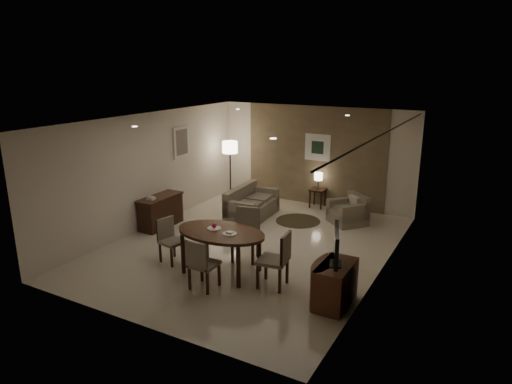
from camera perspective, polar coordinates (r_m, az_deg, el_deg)
The scene contains 31 objects.
room_shell at distance 9.79m, azimuth 0.57°, elevation 1.41°, with size 5.50×7.00×2.70m.
taupe_accent at distance 12.53m, azimuth 7.29°, elevation 4.48°, with size 3.96×0.03×2.70m, color olive.
curtain_wall at distance 8.52m, azimuth 15.32°, elevation -1.60°, with size 0.08×6.70×2.58m, color beige, non-canonical shape.
curtain_rod at distance 8.24m, azimuth 15.99°, elevation 7.20°, with size 0.03×0.03×6.80m, color black.
art_back_frame at distance 12.42m, azimuth 7.72°, elevation 5.54°, with size 0.72×0.03×0.72m, color silver.
art_back_canvas at distance 12.41m, azimuth 7.70°, elevation 5.53°, with size 0.34×0.01×0.34m, color #1C3322.
art_left_frame at distance 11.81m, azimuth -9.31°, elevation 6.18°, with size 0.03×0.60×0.80m, color silver.
art_left_canvas at distance 11.80m, azimuth -9.25°, elevation 6.18°, with size 0.01×0.46×0.64m, color gray.
downlight_nl at distance 8.59m, azimuth -14.93°, elevation 7.91°, with size 0.10×0.10×0.01m, color white.
downlight_nr at distance 6.97m, azimuth 2.16°, elevation 6.70°, with size 0.10×0.10×0.01m, color white.
downlight_fl at distance 11.45m, azimuth -2.31°, elevation 10.29°, with size 0.10×0.10×0.01m, color white.
downlight_fr at distance 10.29m, azimuth 11.35°, elevation 9.37°, with size 0.10×0.10×0.01m, color white.
console_desk at distance 11.12m, azimuth -11.83°, elevation -2.40°, with size 0.48×1.20×0.75m, color #472816, non-canonical shape.
telephone at distance 10.78m, azimuth -12.98°, elevation -0.68°, with size 0.20×0.14×0.09m, color white, non-canonical shape.
tv_cabinet at distance 7.61m, azimuth 9.89°, elevation -11.32°, with size 0.48×0.90×0.70m, color brown, non-canonical shape.
flat_tv at distance 7.33m, azimuth 9.99°, elevation -6.63°, with size 0.06×0.88×0.60m, color black, non-canonical shape.
dining_table at distance 8.57m, azimuth -4.36°, elevation -7.46°, with size 1.74×1.09×0.82m, color #472816, non-canonical shape.
chair_near at distance 8.00m, azimuth -6.51°, elevation -8.86°, with size 0.45×0.45×0.92m, color gray, non-canonical shape.
chair_far at distance 9.02m, azimuth -1.37°, elevation -5.45°, with size 0.50×0.50×1.03m, color gray, non-canonical shape.
chair_left at distance 9.10m, azimuth -10.41°, elevation -6.06°, with size 0.42×0.42×0.87m, color gray, non-canonical shape.
chair_right at distance 8.00m, azimuth 2.11°, elevation -8.45°, with size 0.49×0.49×1.01m, color gray, non-canonical shape.
plate_a at distance 8.55m, azimuth -5.25°, elevation -4.54°, with size 0.26×0.26×0.02m, color white.
plate_b at distance 8.27m, azimuth -3.32°, elevation -5.23°, with size 0.26×0.26×0.02m, color white.
fruit_apple at distance 8.53m, azimuth -5.25°, elevation -4.20°, with size 0.09×0.09×0.09m, color #BC1544.
napkin at distance 8.26m, azimuth -3.33°, elevation -5.08°, with size 0.12×0.08×0.03m, color white.
round_rug at distance 11.42m, azimuth 5.27°, elevation -3.59°, with size 1.10×1.10×0.01m, color #433725.
sofa at distance 11.52m, azimuth -0.48°, elevation -1.34°, with size 0.82×1.65×0.77m, color gray, non-canonical shape.
armchair at distance 11.31m, azimuth 11.40°, elevation -2.16°, with size 0.80×0.75×0.71m, color gray, non-canonical shape.
side_table at distance 12.49m, azimuth 7.71°, elevation -0.75°, with size 0.40×0.40×0.51m, color black, non-canonical shape.
table_lamp at distance 12.35m, azimuth 7.79°, elevation 1.50°, with size 0.22×0.22×0.50m, color #FFEAC1, non-canonical shape.
floor_lamp at distance 12.92m, azimuth -3.23°, elevation 2.64°, with size 0.43×0.43×1.69m, color #FFE5B7, non-canonical shape.
Camera 1 is at (4.49, -7.95, 3.79)m, focal length 32.00 mm.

